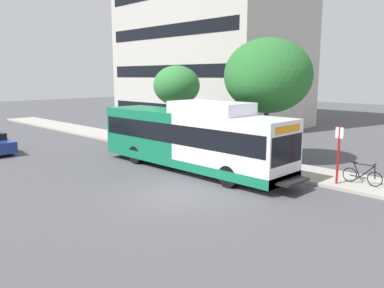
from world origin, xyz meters
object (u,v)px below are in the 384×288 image
object	(u,v)px
bus_stop_sign_pole	(339,150)
bicycle_parked	(362,175)
street_tree_near_stop	(268,76)
transit_bus	(191,138)
street_tree_mid_block	(177,86)

from	to	relation	value
bus_stop_sign_pole	bicycle_parked	bearing A→B (deg)	-49.64
bus_stop_sign_pole	street_tree_near_stop	world-z (taller)	street_tree_near_stop
transit_bus	bicycle_parked	world-z (taller)	transit_bus
transit_bus	bicycle_parked	xyz separation A→B (m)	(3.08, -7.70, -1.14)
transit_bus	street_tree_near_stop	bearing A→B (deg)	-25.45
transit_bus	bicycle_parked	bearing A→B (deg)	-68.17
transit_bus	bus_stop_sign_pole	xyz separation A→B (m)	(2.38, -6.87, -0.05)
bus_stop_sign_pole	street_tree_near_stop	distance (m)	6.15
bus_stop_sign_pole	street_tree_mid_block	bearing A→B (deg)	80.68
bicycle_parked	street_tree_mid_block	bearing A→B (deg)	84.18
street_tree_near_stop	transit_bus	bearing A→B (deg)	154.55
bicycle_parked	street_tree_near_stop	xyz separation A→B (m)	(0.95, 5.78, 4.34)
bus_stop_sign_pole	street_tree_mid_block	distance (m)	13.18
bus_stop_sign_pole	street_tree_near_stop	xyz separation A→B (m)	(1.66, 4.95, 3.25)
bicycle_parked	street_tree_near_stop	size ratio (longest dim) A/B	0.26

